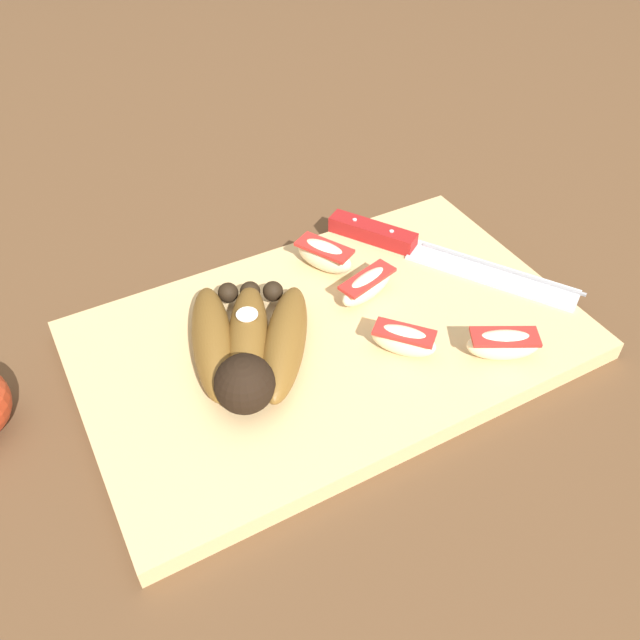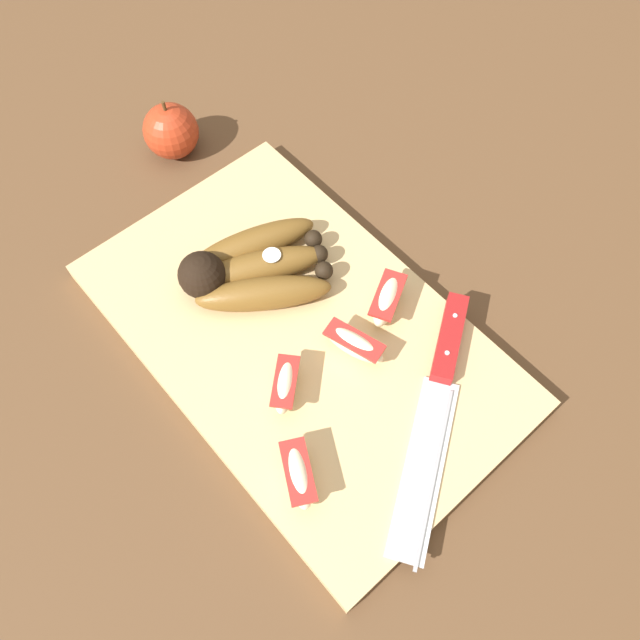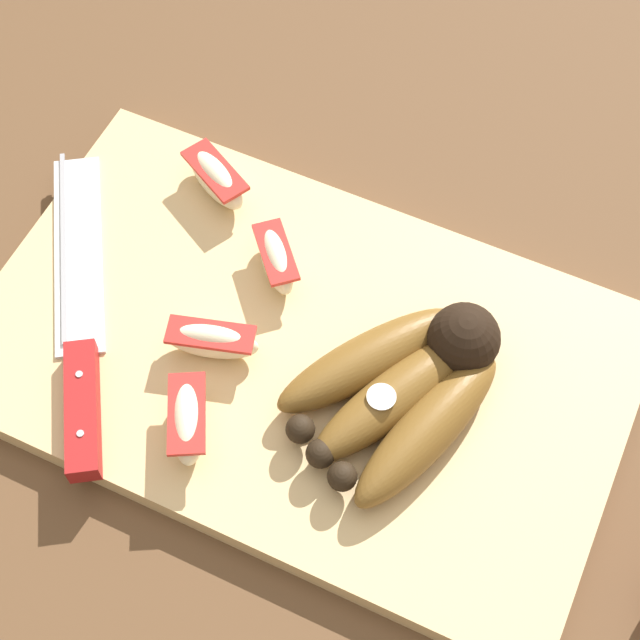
{
  "view_description": "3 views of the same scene",
  "coord_description": "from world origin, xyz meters",
  "px_view_note": "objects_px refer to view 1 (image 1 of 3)",
  "views": [
    {
      "loc": [
        0.22,
        0.38,
        0.46
      ],
      "look_at": [
        0.02,
        0.01,
        0.05
      ],
      "focal_mm": 36.9,
      "sensor_mm": 36.0,
      "label": 1
    },
    {
      "loc": [
        -0.25,
        0.18,
        0.61
      ],
      "look_at": [
        -0.02,
        -0.02,
        0.06
      ],
      "focal_mm": 35.43,
      "sensor_mm": 36.0,
      "label": 2
    },
    {
      "loc": [
        0.16,
        -0.31,
        0.67
      ],
      "look_at": [
        0.01,
        0.02,
        0.03
      ],
      "focal_mm": 57.04,
      "sensor_mm": 36.0,
      "label": 3
    }
  ],
  "objects_px": {
    "apple_wedge_far": "(367,286)",
    "apple_wedge_extra": "(503,344)",
    "apple_wedge_near": "(404,340)",
    "apple_wedge_middle": "(324,255)",
    "chefs_knife": "(413,247)",
    "banana_bunch": "(248,346)"
  },
  "relations": [
    {
      "from": "apple_wedge_far",
      "to": "apple_wedge_extra",
      "type": "distance_m",
      "value": 0.14
    },
    {
      "from": "chefs_knife",
      "to": "apple_wedge_middle",
      "type": "bearing_deg",
      "value": -11.32
    },
    {
      "from": "apple_wedge_extra",
      "to": "apple_wedge_near",
      "type": "bearing_deg",
      "value": -32.21
    },
    {
      "from": "apple_wedge_near",
      "to": "apple_wedge_far",
      "type": "xyz_separation_m",
      "value": [
        -0.01,
        -0.08,
        -0.0
      ]
    },
    {
      "from": "apple_wedge_middle",
      "to": "apple_wedge_far",
      "type": "distance_m",
      "value": 0.06
    },
    {
      "from": "banana_bunch",
      "to": "chefs_knife",
      "type": "relative_size",
      "value": 0.69
    },
    {
      "from": "banana_bunch",
      "to": "chefs_knife",
      "type": "distance_m",
      "value": 0.23
    },
    {
      "from": "apple_wedge_near",
      "to": "apple_wedge_far",
      "type": "relative_size",
      "value": 0.83
    },
    {
      "from": "chefs_knife",
      "to": "apple_wedge_near",
      "type": "bearing_deg",
      "value": 52.11
    },
    {
      "from": "banana_bunch",
      "to": "apple_wedge_extra",
      "type": "height_order",
      "value": "banana_bunch"
    },
    {
      "from": "banana_bunch",
      "to": "apple_wedge_near",
      "type": "xyz_separation_m",
      "value": [
        -0.13,
        0.06,
        -0.0
      ]
    },
    {
      "from": "chefs_knife",
      "to": "apple_wedge_extra",
      "type": "relative_size",
      "value": 3.65
    },
    {
      "from": "apple_wedge_middle",
      "to": "apple_wedge_near",
      "type": "bearing_deg",
      "value": 91.51
    },
    {
      "from": "apple_wedge_middle",
      "to": "apple_wedge_extra",
      "type": "xyz_separation_m",
      "value": [
        -0.08,
        0.19,
        -0.0
      ]
    },
    {
      "from": "chefs_knife",
      "to": "apple_wedge_extra",
      "type": "bearing_deg",
      "value": 83.39
    },
    {
      "from": "apple_wedge_middle",
      "to": "apple_wedge_far",
      "type": "bearing_deg",
      "value": 103.64
    },
    {
      "from": "apple_wedge_near",
      "to": "apple_wedge_middle",
      "type": "xyz_separation_m",
      "value": [
        0.0,
        -0.14,
        0.0
      ]
    },
    {
      "from": "chefs_knife",
      "to": "apple_wedge_middle",
      "type": "height_order",
      "value": "apple_wedge_middle"
    },
    {
      "from": "apple_wedge_middle",
      "to": "apple_wedge_extra",
      "type": "bearing_deg",
      "value": 112.67
    },
    {
      "from": "apple_wedge_near",
      "to": "apple_wedge_extra",
      "type": "bearing_deg",
      "value": 147.79
    },
    {
      "from": "banana_bunch",
      "to": "apple_wedge_middle",
      "type": "xyz_separation_m",
      "value": [
        -0.12,
        -0.08,
        -0.0
      ]
    },
    {
      "from": "apple_wedge_near",
      "to": "chefs_knife",
      "type": "bearing_deg",
      "value": -127.89
    }
  ]
}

